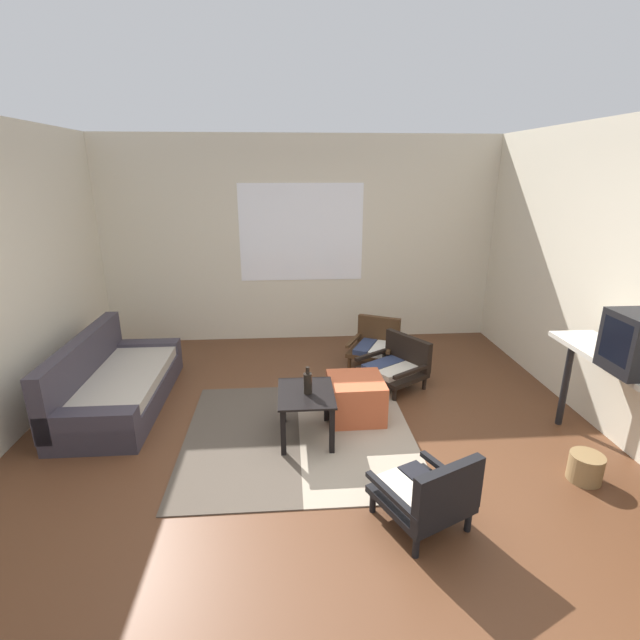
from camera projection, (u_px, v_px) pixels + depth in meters
ground_plane at (317, 466)px, 3.70m from camera, size 7.80×7.80×0.00m
far_wall_with_window at (301, 241)px, 6.18m from camera, size 5.60×0.13×2.70m
side_wall_right at (640, 287)px, 3.76m from camera, size 0.12×6.60×2.70m
area_rug at (299, 435)px, 4.13m from camera, size 2.02×1.92×0.01m
couch at (115, 385)px, 4.60m from camera, size 0.81×1.81×0.71m
coffee_table at (306, 402)px, 4.00m from camera, size 0.48×0.60×0.44m
armchair_by_window at (375, 343)px, 5.62m from camera, size 0.71×0.71×0.54m
armchair_striped_foreground at (429, 494)px, 2.98m from camera, size 0.70×0.71×0.57m
armchair_corner at (397, 364)px, 5.05m from camera, size 0.79×0.82×0.53m
ottoman_orange at (356, 398)px, 4.37m from camera, size 0.52×0.52×0.40m
console_shelf at (637, 382)px, 3.33m from camera, size 0.41×1.68×0.90m
clay_vase at (614, 339)px, 3.55m from camera, size 0.23×0.23×0.33m
glass_bottle at (308, 383)px, 3.92m from camera, size 0.08×0.08×0.24m
wicker_basket at (585, 467)px, 3.51m from camera, size 0.25×0.25×0.22m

